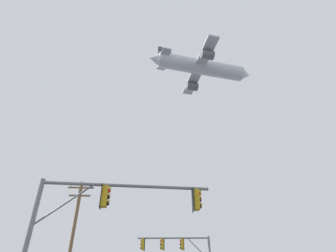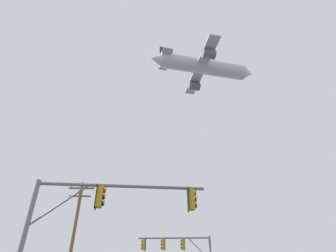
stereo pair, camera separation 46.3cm
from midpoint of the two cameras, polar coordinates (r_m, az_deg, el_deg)
name	(u,v)px [view 2 (the right image)]	position (r m, az deg, el deg)	size (l,w,h in m)	color
signal_pole_near	(97,211)	(12.34, -13.49, -17.01)	(7.44, 0.71, 5.60)	slate
signal_pole_far	(181,252)	(25.97, 3.28, -24.85)	(6.39, 0.80, 5.81)	slate
utility_pole	(73,238)	(24.46, -18.76, -21.35)	(2.20, 0.28, 9.77)	brown
airplane	(203,67)	(55.33, 7.58, 12.20)	(21.04, 16.25, 5.73)	#B7BCC6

